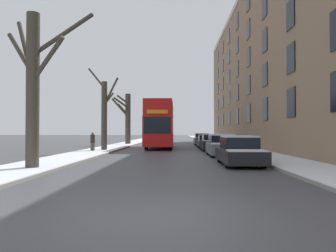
{
  "coord_description": "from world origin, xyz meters",
  "views": [
    {
      "loc": [
        0.36,
        -6.42,
        1.63
      ],
      "look_at": [
        -0.34,
        21.14,
        2.12
      ],
      "focal_mm": 35.0,
      "sensor_mm": 36.0,
      "label": 1
    }
  ],
  "objects": [
    {
      "name": "parked_car_3",
      "position": [
        3.46,
        27.33,
        0.62
      ],
      "size": [
        1.81,
        4.12,
        1.34
      ],
      "color": "#474C56",
      "rests_on": "ground"
    },
    {
      "name": "sidewalk_right",
      "position": [
        5.98,
        53.0,
        0.08
      ],
      "size": [
        2.83,
        130.0,
        0.16
      ],
      "color": "gray",
      "rests_on": "ground"
    },
    {
      "name": "parked_car_2",
      "position": [
        3.46,
        21.63,
        0.67
      ],
      "size": [
        1.89,
        4.04,
        1.46
      ],
      "color": "black",
      "rests_on": "ground"
    },
    {
      "name": "parked_car_0",
      "position": [
        3.46,
        9.77,
        0.66
      ],
      "size": [
        1.84,
        4.48,
        1.44
      ],
      "color": "black",
      "rests_on": "ground"
    },
    {
      "name": "sidewalk_left",
      "position": [
        -5.98,
        53.0,
        0.08
      ],
      "size": [
        2.83,
        130.0,
        0.16
      ],
      "color": "gray",
      "rests_on": "ground"
    },
    {
      "name": "bare_tree_left_2",
      "position": [
        -5.74,
        33.88,
        3.42
      ],
      "size": [
        2.28,
        1.53,
        6.34
      ],
      "color": "#423A30",
      "rests_on": "ground"
    },
    {
      "name": "parked_car_1",
      "position": [
        3.46,
        15.79,
        0.68
      ],
      "size": [
        1.9,
        4.17,
        1.46
      ],
      "color": "slate",
      "rests_on": "ground"
    },
    {
      "name": "parked_car_4",
      "position": [
        3.46,
        33.73,
        0.68
      ],
      "size": [
        1.79,
        4.49,
        1.46
      ],
      "color": "#474C56",
      "rests_on": "ground"
    },
    {
      "name": "double_decker_bus",
      "position": [
        -1.25,
        26.28,
        2.54
      ],
      "size": [
        2.58,
        10.3,
        4.49
      ],
      "color": "red",
      "rests_on": "ground"
    },
    {
      "name": "pedestrian_left_sidewalk",
      "position": [
        -6.22,
        19.13,
        0.89
      ],
      "size": [
        0.35,
        0.35,
        1.61
      ],
      "rotation": [
        0.0,
        0.0,
        6.23
      ],
      "color": "#4C4742",
      "rests_on": "ground"
    },
    {
      "name": "oncoming_van",
      "position": [
        -1.66,
        42.55,
        1.25
      ],
      "size": [
        1.9,
        5.77,
        2.32
      ],
      "color": "#333842",
      "rests_on": "ground"
    },
    {
      "name": "terrace_facade_right",
      "position": [
        11.89,
        28.3,
        8.52
      ],
      "size": [
        9.1,
        53.14,
        17.04
      ],
      "color": "#8C7056",
      "rests_on": "ground"
    },
    {
      "name": "ground_plane",
      "position": [
        0.0,
        0.0,
        0.0
      ],
      "size": [
        320.0,
        320.0,
        0.0
      ],
      "primitive_type": "plane",
      "color": "#424247"
    },
    {
      "name": "bare_tree_left_1",
      "position": [
        -5.61,
        20.48,
        3.21
      ],
      "size": [
        2.87,
        1.81,
        7.2
      ],
      "color": "#423A30",
      "rests_on": "ground"
    },
    {
      "name": "bare_tree_left_0",
      "position": [
        -5.6,
        7.1,
        3.67
      ],
      "size": [
        3.55,
        2.7,
        7.16
      ],
      "color": "#423A30",
      "rests_on": "ground"
    }
  ]
}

